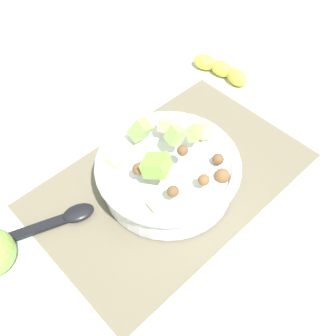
% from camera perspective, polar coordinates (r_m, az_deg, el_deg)
% --- Properties ---
extents(ground_plane, '(2.40, 2.40, 0.00)m').
position_cam_1_polar(ground_plane, '(0.77, 0.51, -1.70)').
color(ground_plane, silver).
extents(placemat, '(0.52, 0.33, 0.01)m').
position_cam_1_polar(placemat, '(0.77, 0.51, -1.56)').
color(placemat, '#756B56').
rests_on(placemat, ground_plane).
extents(salad_bowl, '(0.26, 0.26, 0.13)m').
position_cam_1_polar(salad_bowl, '(0.72, 0.02, -0.39)').
color(salad_bowl, white).
rests_on(salad_bowl, placemat).
extents(serving_spoon, '(0.21, 0.10, 0.01)m').
position_cam_1_polar(serving_spoon, '(0.73, -15.97, -7.38)').
color(serving_spoon, black).
rests_on(serving_spoon, placemat).
extents(banana_whole, '(0.06, 0.15, 0.04)m').
position_cam_1_polar(banana_whole, '(0.99, 7.54, 13.77)').
color(banana_whole, yellow).
rests_on(banana_whole, ground_plane).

